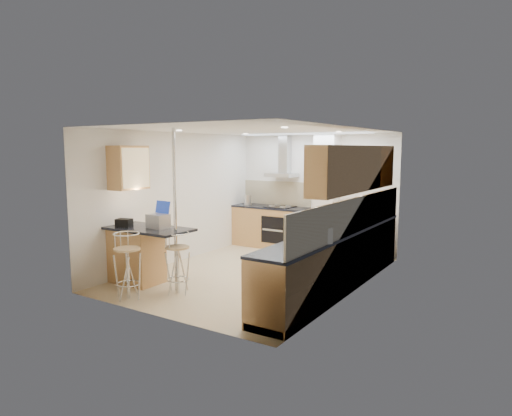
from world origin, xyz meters
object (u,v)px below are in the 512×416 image
Objects in this scene: laptop at (158,221)px; bread_bin at (313,236)px; microwave at (345,221)px; bar_stool_near at (128,265)px; bar_stool_end at (178,263)px.

bread_bin is (2.55, 0.31, -0.02)m from laptop.
bar_stool_near is (-2.47, -2.24, -0.57)m from microwave.
bar_stool_near reaches higher than bar_stool_end.
bread_bin is at bearing 35.56° from bar_stool_near.
microwave reaches higher than bar_stool_end.
bar_stool_end is at bearing 65.49° from bar_stool_near.
bread_bin is (2.49, 1.02, 0.54)m from bar_stool_near.
bread_bin reaches higher than bar_stool_near.
bar_stool_near is at bearing -136.22° from bread_bin.
bar_stool_end is (0.45, 0.58, -0.02)m from bar_stool_near.
bar_stool_near is 2.37× the size of bread_bin.
bar_stool_near is at bearing 139.06° from microwave.
microwave reaches higher than bar_stool_near.
bar_stool_near is 2.74m from bread_bin.
microwave is 3.38m from bar_stool_near.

